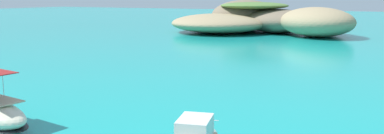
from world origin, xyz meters
TOP-DOWN VIEW (x-y plane):
  - islet_large at (-20.20, 72.04)m, footprint 32.53×29.79m
  - islet_small at (-5.89, 68.09)m, footprint 18.86×19.01m

SIDE VIEW (x-z plane):
  - islet_small at x=-5.89m, z-range -0.26..4.88m
  - islet_large at x=-20.20m, z-range -0.60..5.65m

